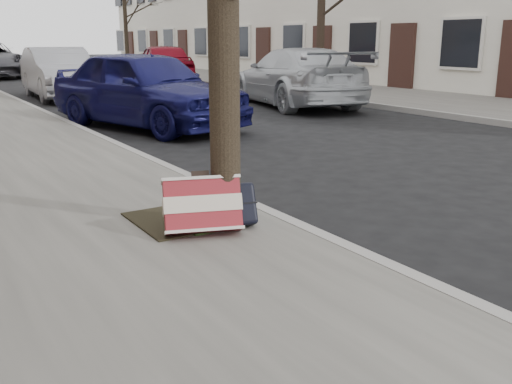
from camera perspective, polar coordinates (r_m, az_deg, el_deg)
ground at (r=5.30m, az=18.98°, el=-3.62°), size 120.00×120.00×0.00m
far_sidewalk at (r=21.65m, az=0.72°, el=10.92°), size 4.00×70.00×0.12m
dirt_patch at (r=4.95m, az=-7.10°, el=-2.62°), size 0.85×0.85×0.02m
suitcase_red at (r=4.52m, az=-5.40°, el=-1.35°), size 0.67×0.51×0.46m
suitcase_navy at (r=4.66m, az=-3.03°, el=-1.32°), size 0.54×0.39×0.38m
car_near_front at (r=10.95m, az=-10.91°, el=10.12°), size 2.87×4.60×1.46m
car_near_mid at (r=17.14m, az=-19.07°, el=11.18°), size 1.70×4.34×1.41m
car_far_front at (r=14.41m, az=3.94°, el=11.40°), size 2.98×5.20×1.42m
car_far_back at (r=21.79m, az=-9.32°, el=12.55°), size 2.72×4.65×1.49m
tree_far_a at (r=17.95m, az=6.55°, el=18.09°), size 0.24×0.24×4.96m
tree_far_b at (r=23.04m, az=-3.46°, el=17.14°), size 0.21×0.21×4.70m
tree_far_c at (r=32.74m, az=-12.95°, el=16.67°), size 0.21×0.21×5.26m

